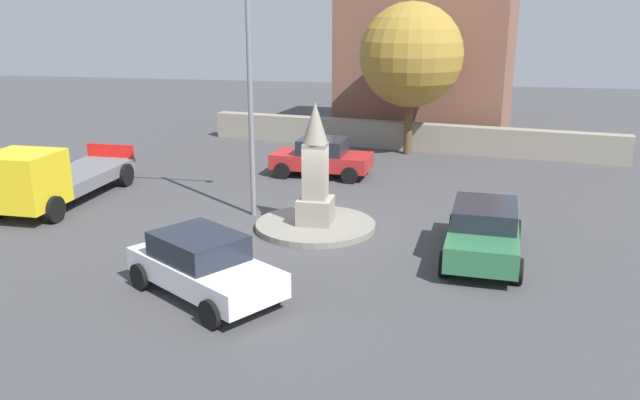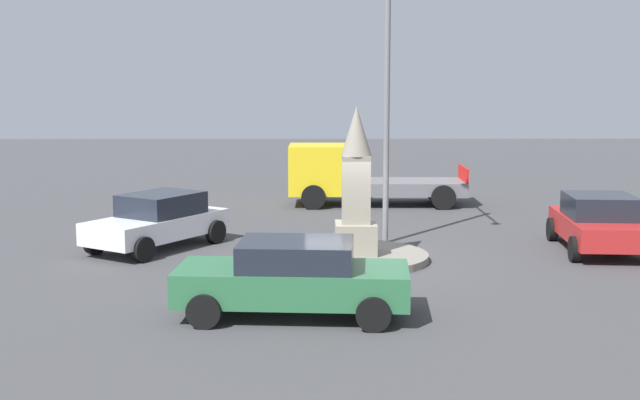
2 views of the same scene
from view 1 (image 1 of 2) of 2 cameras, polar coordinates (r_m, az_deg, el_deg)
name	(u,v)px [view 1 (image 1 of 2)]	position (r m, az deg, el deg)	size (l,w,h in m)	color
ground_plane	(315,228)	(19.55, -0.40, -2.51)	(80.00, 80.00, 0.00)	#424244
traffic_island	(315,225)	(19.52, -0.40, -2.26)	(3.61, 3.61, 0.18)	gray
monument	(315,171)	(19.05, -0.41, 2.59)	(1.01, 1.01, 3.64)	gray
streetlamp	(249,68)	(20.03, -6.22, 11.43)	(3.74, 0.28, 7.54)	slate
car_white_near_island	(203,265)	(15.08, -10.25, -5.60)	(4.25, 3.59, 1.46)	silver
car_red_parked_left	(322,157)	(25.59, 0.18, 3.81)	(3.97, 2.27, 1.49)	#B22323
car_green_waiting	(484,230)	(17.61, 14.21, -2.58)	(2.23, 4.50, 1.46)	#2D6B42
truck_yellow_passing	(48,179)	(23.06, -22.79, 1.73)	(2.40, 6.20, 2.13)	yellow
stone_boundary_wall	(405,136)	(30.84, 7.52, 5.60)	(19.50, 0.70, 1.26)	gray
corner_building	(428,54)	(35.19, 9.52, 12.53)	(8.36, 6.81, 8.19)	brown
tree_near_wall	(411,55)	(29.32, 8.01, 12.50)	(4.56, 4.56, 6.71)	brown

